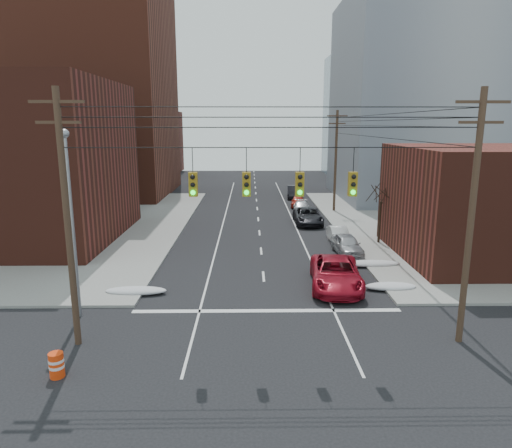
{
  "coord_description": "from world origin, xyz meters",
  "views": [
    {
      "loc": [
        -0.87,
        -15.74,
        9.52
      ],
      "look_at": [
        -0.45,
        14.02,
        3.0
      ],
      "focal_mm": 32.0,
      "sensor_mm": 36.0,
      "label": 1
    }
  ],
  "objects_px": {
    "parked_car_e": "(298,201)",
    "lot_car_c": "(32,241)",
    "lot_car_a": "(97,220)",
    "parked_car_a": "(347,244)",
    "lot_car_d": "(70,219)",
    "red_pickup": "(336,273)",
    "construction_barrel": "(57,365)",
    "parked_car_f": "(294,192)",
    "lot_car_b": "(100,213)",
    "parked_car_b": "(339,235)",
    "parked_car_c": "(308,216)",
    "parked_car_d": "(301,207)"
  },
  "relations": [
    {
      "from": "lot_car_a",
      "to": "lot_car_c",
      "type": "distance_m",
      "value": 7.8
    },
    {
      "from": "parked_car_a",
      "to": "lot_car_d",
      "type": "bearing_deg",
      "value": 155.7
    },
    {
      "from": "red_pickup",
      "to": "parked_car_d",
      "type": "xyz_separation_m",
      "value": [
        0.57,
        23.41,
        -0.25
      ]
    },
    {
      "from": "parked_car_d",
      "to": "construction_barrel",
      "type": "distance_m",
      "value": 35.63
    },
    {
      "from": "parked_car_c",
      "to": "construction_barrel",
      "type": "height_order",
      "value": "parked_car_c"
    },
    {
      "from": "lot_car_c",
      "to": "lot_car_d",
      "type": "xyz_separation_m",
      "value": [
        -0.09,
        7.73,
        0.04
      ]
    },
    {
      "from": "parked_car_b",
      "to": "lot_car_c",
      "type": "bearing_deg",
      "value": -175.39
    },
    {
      "from": "lot_car_a",
      "to": "lot_car_c",
      "type": "xyz_separation_m",
      "value": [
        -2.58,
        -7.37,
        -0.02
      ]
    },
    {
      "from": "red_pickup",
      "to": "lot_car_d",
      "type": "xyz_separation_m",
      "value": [
        -21.87,
        16.05,
        -0.01
      ]
    },
    {
      "from": "parked_car_a",
      "to": "lot_car_c",
      "type": "distance_m",
      "value": 23.98
    },
    {
      "from": "parked_car_a",
      "to": "parked_car_b",
      "type": "height_order",
      "value": "parked_car_a"
    },
    {
      "from": "parked_car_a",
      "to": "lot_car_d",
      "type": "relative_size",
      "value": 1.05
    },
    {
      "from": "parked_car_a",
      "to": "lot_car_d",
      "type": "distance_m",
      "value": 25.65
    },
    {
      "from": "lot_car_b",
      "to": "construction_barrel",
      "type": "height_order",
      "value": "lot_car_b"
    },
    {
      "from": "parked_car_f",
      "to": "lot_car_d",
      "type": "height_order",
      "value": "parked_car_f"
    },
    {
      "from": "parked_car_c",
      "to": "parked_car_f",
      "type": "distance_m",
      "value": 16.15
    },
    {
      "from": "parked_car_f",
      "to": "lot_car_a",
      "type": "relative_size",
      "value": 1.17
    },
    {
      "from": "parked_car_a",
      "to": "parked_car_f",
      "type": "relative_size",
      "value": 0.9
    },
    {
      "from": "lot_car_c",
      "to": "construction_barrel",
      "type": "bearing_deg",
      "value": -145.13
    },
    {
      "from": "parked_car_e",
      "to": "lot_car_c",
      "type": "height_order",
      "value": "lot_car_c"
    },
    {
      "from": "parked_car_b",
      "to": "lot_car_d",
      "type": "bearing_deg",
      "value": 166.43
    },
    {
      "from": "parked_car_d",
      "to": "lot_car_b",
      "type": "xyz_separation_m",
      "value": [
        -20.66,
        -4.0,
        0.22
      ]
    },
    {
      "from": "red_pickup",
      "to": "lot_car_a",
      "type": "bearing_deg",
      "value": 146.51
    },
    {
      "from": "parked_car_a",
      "to": "construction_barrel",
      "type": "relative_size",
      "value": 4.35
    },
    {
      "from": "lot_car_b",
      "to": "lot_car_d",
      "type": "height_order",
      "value": "lot_car_d"
    },
    {
      "from": "parked_car_c",
      "to": "lot_car_c",
      "type": "height_order",
      "value": "parked_car_c"
    },
    {
      "from": "parked_car_a",
      "to": "parked_car_e",
      "type": "bearing_deg",
      "value": 90.65
    },
    {
      "from": "parked_car_f",
      "to": "lot_car_c",
      "type": "relative_size",
      "value": 1.06
    },
    {
      "from": "parked_car_e",
      "to": "lot_car_c",
      "type": "distance_m",
      "value": 29.25
    },
    {
      "from": "parked_car_c",
      "to": "construction_barrel",
      "type": "relative_size",
      "value": 5.64
    },
    {
      "from": "parked_car_a",
      "to": "parked_car_e",
      "type": "height_order",
      "value": "parked_car_a"
    },
    {
      "from": "lot_car_b",
      "to": "lot_car_d",
      "type": "bearing_deg",
      "value": 139.61
    },
    {
      "from": "lot_car_a",
      "to": "lot_car_d",
      "type": "height_order",
      "value": "lot_car_d"
    },
    {
      "from": "parked_car_a",
      "to": "lot_car_a",
      "type": "distance_m",
      "value": 23.03
    },
    {
      "from": "red_pickup",
      "to": "lot_car_b",
      "type": "relative_size",
      "value": 1.25
    },
    {
      "from": "parked_car_c",
      "to": "lot_car_d",
      "type": "relative_size",
      "value": 1.36
    },
    {
      "from": "parked_car_c",
      "to": "construction_barrel",
      "type": "xyz_separation_m",
      "value": [
        -13.1,
        -27.43,
        -0.27
      ]
    },
    {
      "from": "parked_car_a",
      "to": "lot_car_b",
      "type": "relative_size",
      "value": 0.87
    },
    {
      "from": "parked_car_d",
      "to": "parked_car_f",
      "type": "height_order",
      "value": "parked_car_f"
    },
    {
      "from": "parked_car_f",
      "to": "lot_car_b",
      "type": "height_order",
      "value": "parked_car_f"
    },
    {
      "from": "red_pickup",
      "to": "construction_barrel",
      "type": "height_order",
      "value": "red_pickup"
    },
    {
      "from": "parked_car_b",
      "to": "parked_car_f",
      "type": "relative_size",
      "value": 0.83
    },
    {
      "from": "parked_car_b",
      "to": "lot_car_a",
      "type": "distance_m",
      "value": 22.04
    },
    {
      "from": "parked_car_e",
      "to": "parked_car_f",
      "type": "relative_size",
      "value": 0.78
    },
    {
      "from": "lot_car_a",
      "to": "lot_car_d",
      "type": "distance_m",
      "value": 2.69
    },
    {
      "from": "parked_car_e",
      "to": "lot_car_c",
      "type": "relative_size",
      "value": 0.83
    },
    {
      "from": "parked_car_d",
      "to": "parked_car_e",
      "type": "bearing_deg",
      "value": 95.55
    },
    {
      "from": "parked_car_b",
      "to": "parked_car_c",
      "type": "height_order",
      "value": "parked_car_c"
    },
    {
      "from": "lot_car_b",
      "to": "lot_car_d",
      "type": "distance_m",
      "value": 3.8
    },
    {
      "from": "lot_car_c",
      "to": "parked_car_b",
      "type": "bearing_deg",
      "value": -77.54
    }
  ]
}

